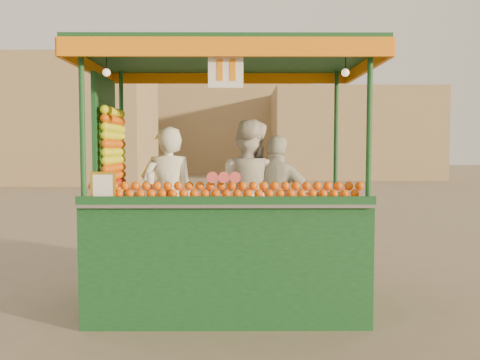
{
  "coord_description": "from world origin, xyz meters",
  "views": [
    {
      "loc": [
        0.44,
        -5.52,
        1.74
      ],
      "look_at": [
        0.47,
        0.02,
        1.39
      ],
      "focal_mm": 38.09,
      "sensor_mm": 36.0,
      "label": 1
    }
  ],
  "objects_px": {
    "vendor_left": "(168,199)",
    "vendor_middle": "(248,194)",
    "juice_cart": "(220,226)",
    "vendor_right": "(278,203)"
  },
  "relations": [
    {
      "from": "vendor_left",
      "to": "vendor_right",
      "type": "relative_size",
      "value": 1.06
    },
    {
      "from": "vendor_left",
      "to": "vendor_middle",
      "type": "bearing_deg",
      "value": 178.6
    },
    {
      "from": "juice_cart",
      "to": "vendor_left",
      "type": "relative_size",
      "value": 1.84
    },
    {
      "from": "vendor_middle",
      "to": "vendor_right",
      "type": "distance_m",
      "value": 0.37
    },
    {
      "from": "vendor_left",
      "to": "vendor_middle",
      "type": "height_order",
      "value": "vendor_middle"
    },
    {
      "from": "juice_cart",
      "to": "vendor_middle",
      "type": "distance_m",
      "value": 0.69
    },
    {
      "from": "juice_cart",
      "to": "vendor_right",
      "type": "distance_m",
      "value": 0.8
    },
    {
      "from": "vendor_left",
      "to": "vendor_right",
      "type": "xyz_separation_m",
      "value": [
        1.27,
        0.04,
        -0.04
      ]
    },
    {
      "from": "juice_cart",
      "to": "vendor_middle",
      "type": "xyz_separation_m",
      "value": [
        0.31,
        0.54,
        0.29
      ]
    },
    {
      "from": "vendor_left",
      "to": "vendor_right",
      "type": "bearing_deg",
      "value": 170.57
    }
  ]
}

